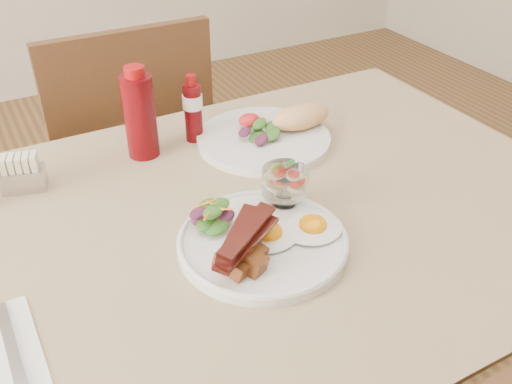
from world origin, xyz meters
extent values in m
cylinder|color=#503119|center=(0.59, 0.36, 0.35)|extent=(0.06, 0.06, 0.71)
cube|color=#503119|center=(0.00, 0.00, 0.73)|extent=(1.30, 0.85, 0.04)
cube|color=tan|center=(0.00, 0.00, 0.75)|extent=(1.33, 0.88, 0.00)
cylinder|color=#503119|center=(-0.18, 0.57, 0.23)|extent=(0.04, 0.04, 0.45)
cylinder|color=#503119|center=(0.18, 0.57, 0.23)|extent=(0.04, 0.04, 0.45)
cylinder|color=#503119|center=(-0.18, 0.93, 0.23)|extent=(0.04, 0.04, 0.45)
cylinder|color=#503119|center=(0.18, 0.93, 0.23)|extent=(0.04, 0.04, 0.45)
cube|color=#503119|center=(0.00, 0.75, 0.47)|extent=(0.42, 0.42, 0.03)
cube|color=#503119|center=(0.00, 0.55, 0.70)|extent=(0.42, 0.03, 0.46)
cylinder|color=silver|center=(0.01, -0.09, 0.76)|extent=(0.28, 0.28, 0.02)
ellipsoid|color=white|center=(0.09, -0.11, 0.77)|extent=(0.13, 0.12, 0.01)
ellipsoid|color=orange|center=(0.09, -0.11, 0.78)|extent=(0.05, 0.05, 0.03)
ellipsoid|color=white|center=(0.02, -0.09, 0.77)|extent=(0.13, 0.12, 0.01)
ellipsoid|color=orange|center=(0.02, -0.09, 0.78)|extent=(0.05, 0.05, 0.03)
cube|color=brown|center=(-0.06, -0.12, 0.78)|extent=(0.03, 0.03, 0.03)
cube|color=brown|center=(-0.03, -0.13, 0.78)|extent=(0.03, 0.03, 0.03)
cube|color=brown|center=(-0.06, -0.15, 0.78)|extent=(0.03, 0.03, 0.02)
cube|color=brown|center=(-0.02, -0.11, 0.78)|extent=(0.03, 0.03, 0.03)
cube|color=brown|center=(-0.04, -0.15, 0.78)|extent=(0.03, 0.03, 0.03)
cube|color=brown|center=(-0.07, -0.12, 0.78)|extent=(0.03, 0.03, 0.02)
cube|color=brown|center=(-0.04, -0.12, 0.80)|extent=(0.03, 0.03, 0.03)
cube|color=brown|center=(-0.05, -0.14, 0.80)|extent=(0.03, 0.03, 0.02)
cube|color=#4B130C|center=(-0.05, -0.13, 0.81)|extent=(0.12, 0.10, 0.01)
cube|color=#4B130C|center=(-0.04, -0.13, 0.81)|extent=(0.13, 0.08, 0.01)
cube|color=#4B130C|center=(-0.05, -0.12, 0.82)|extent=(0.11, 0.11, 0.01)
cube|color=#4B130C|center=(-0.04, -0.13, 0.83)|extent=(0.13, 0.09, 0.01)
ellipsoid|color=#204D14|center=(-0.05, -0.02, 0.77)|extent=(0.05, 0.04, 0.01)
ellipsoid|color=#204D14|center=(-0.03, -0.02, 0.78)|extent=(0.05, 0.04, 0.01)
ellipsoid|color=#3E1329|center=(-0.06, -0.01, 0.78)|extent=(0.04, 0.03, 0.01)
ellipsoid|color=#204D14|center=(-0.05, -0.04, 0.78)|extent=(0.05, 0.04, 0.01)
ellipsoid|color=#204D14|center=(-0.06, -0.03, 0.79)|extent=(0.04, 0.04, 0.01)
ellipsoid|color=#3E1329|center=(-0.03, -0.03, 0.79)|extent=(0.04, 0.03, 0.01)
ellipsoid|color=#204D14|center=(-0.05, 0.00, 0.80)|extent=(0.05, 0.04, 0.01)
ellipsoid|color=#204D14|center=(-0.03, -0.01, 0.80)|extent=(0.04, 0.03, 0.01)
ellipsoid|color=#3E1329|center=(-0.07, -0.02, 0.80)|extent=(0.04, 0.03, 0.01)
ellipsoid|color=#204D14|center=(-0.05, -0.03, 0.81)|extent=(0.04, 0.04, 0.01)
ellipsoid|color=#204D14|center=(-0.03, -0.02, 0.81)|extent=(0.04, 0.03, 0.01)
cylinder|color=orange|center=(-0.04, -0.02, 0.81)|extent=(0.02, 0.04, 0.01)
cylinder|color=orange|center=(-0.05, -0.01, 0.81)|extent=(0.04, 0.01, 0.01)
cylinder|color=orange|center=(-0.04, -0.03, 0.81)|extent=(0.04, 0.03, 0.01)
cylinder|color=orange|center=(-0.06, -0.03, 0.81)|extent=(0.03, 0.03, 0.01)
cylinder|color=white|center=(0.09, -0.02, 0.77)|extent=(0.04, 0.04, 0.01)
cylinder|color=white|center=(0.09, -0.02, 0.78)|extent=(0.02, 0.02, 0.01)
cylinder|color=white|center=(0.09, -0.02, 0.81)|extent=(0.08, 0.08, 0.05)
cylinder|color=#FFEBB4|center=(0.09, -0.01, 0.80)|extent=(0.02, 0.02, 0.01)
cylinder|color=#FFEBB4|center=(0.10, -0.03, 0.81)|extent=(0.02, 0.02, 0.01)
cylinder|color=#FFEBB4|center=(0.10, -0.01, 0.81)|extent=(0.02, 0.02, 0.01)
cylinder|color=#85B938|center=(0.09, -0.01, 0.83)|extent=(0.03, 0.03, 0.01)
cone|color=red|center=(0.10, -0.03, 0.83)|extent=(0.02, 0.02, 0.02)
cone|color=red|center=(0.08, -0.02, 0.83)|extent=(0.02, 0.02, 0.02)
cone|color=red|center=(0.10, -0.01, 0.84)|extent=(0.02, 0.02, 0.02)
ellipsoid|color=#328B36|center=(0.10, -0.02, 0.85)|extent=(0.02, 0.01, 0.00)
ellipsoid|color=#328B36|center=(0.10, -0.02, 0.85)|extent=(0.02, 0.01, 0.00)
cylinder|color=silver|center=(0.18, 0.21, 0.76)|extent=(0.29, 0.29, 0.02)
ellipsoid|color=#204D14|center=(0.16, 0.21, 0.78)|extent=(0.05, 0.05, 0.01)
ellipsoid|color=#204D14|center=(0.18, 0.24, 0.78)|extent=(0.05, 0.04, 0.01)
ellipsoid|color=#3E1329|center=(0.16, 0.18, 0.78)|extent=(0.04, 0.04, 0.01)
ellipsoid|color=#204D14|center=(0.19, 0.19, 0.79)|extent=(0.05, 0.04, 0.01)
ellipsoid|color=#204D14|center=(0.20, 0.21, 0.79)|extent=(0.04, 0.04, 0.01)
ellipsoid|color=#3E1329|center=(0.14, 0.21, 0.79)|extent=(0.04, 0.03, 0.01)
ellipsoid|color=#204D14|center=(0.18, 0.22, 0.79)|extent=(0.04, 0.04, 0.01)
ellipsoid|color=red|center=(0.17, 0.26, 0.78)|extent=(0.05, 0.04, 0.03)
ellipsoid|color=tan|center=(0.27, 0.21, 0.80)|extent=(0.15, 0.12, 0.05)
cylinder|color=#4F0408|center=(-0.06, 0.29, 0.84)|extent=(0.08, 0.08, 0.17)
cylinder|color=maroon|center=(-0.06, 0.29, 0.93)|extent=(0.05, 0.05, 0.02)
cylinder|color=#4F0408|center=(0.06, 0.30, 0.82)|extent=(0.05, 0.05, 0.13)
cylinder|color=white|center=(0.06, 0.30, 0.84)|extent=(0.05, 0.05, 0.03)
cylinder|color=maroon|center=(0.06, 0.30, 0.89)|extent=(0.03, 0.03, 0.02)
cube|color=#AFAFB4|center=(-0.30, 0.27, 0.77)|extent=(0.09, 0.06, 0.04)
cube|color=beige|center=(-0.32, 0.28, 0.80)|extent=(0.02, 0.04, 0.05)
cube|color=beige|center=(-0.31, 0.28, 0.80)|extent=(0.02, 0.04, 0.05)
cube|color=beige|center=(-0.30, 0.27, 0.80)|extent=(0.02, 0.04, 0.05)
cube|color=beige|center=(-0.29, 0.27, 0.80)|extent=(0.02, 0.04, 0.05)
cube|color=beige|center=(-0.27, 0.26, 0.80)|extent=(0.02, 0.04, 0.05)
cube|color=#AFAFB4|center=(-0.39, -0.13, 0.76)|extent=(0.02, 0.20, 0.00)
camera|label=1|loc=(-0.35, -0.72, 1.35)|focal=40.00mm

